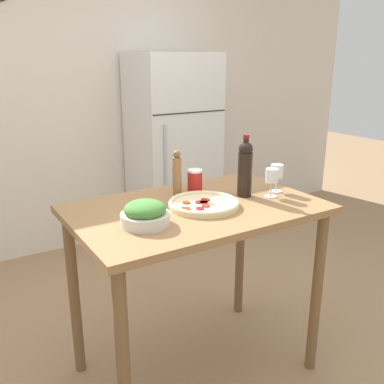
{
  "coord_description": "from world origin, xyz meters",
  "views": [
    {
      "loc": [
        -1.06,
        -1.68,
        1.65
      ],
      "look_at": [
        0.0,
        0.04,
        1.02
      ],
      "focal_mm": 40.0,
      "sensor_mm": 36.0,
      "label": 1
    }
  ],
  "objects": [
    {
      "name": "salt_canister",
      "position": [
        0.11,
        0.19,
        1.02
      ],
      "size": [
        0.08,
        0.08,
        0.13
      ],
      "color": "#B2231E",
      "rests_on": "prep_counter"
    },
    {
      "name": "homemade_pizza",
      "position": [
        0.02,
        -0.03,
        0.97
      ],
      "size": [
        0.35,
        0.35,
        0.03
      ],
      "color": "beige",
      "rests_on": "prep_counter"
    },
    {
      "name": "salad_bowl",
      "position": [
        -0.32,
        -0.1,
        1.01
      ],
      "size": [
        0.22,
        0.22,
        0.11
      ],
      "color": "silver",
      "rests_on": "prep_counter"
    },
    {
      "name": "ground_plane",
      "position": [
        0.0,
        0.0,
        0.0
      ],
      "size": [
        14.0,
        14.0,
        0.0
      ],
      "primitive_type": "plane",
      "color": "#9E7A56"
    },
    {
      "name": "refrigerator",
      "position": [
        0.79,
        1.66,
        0.85
      ],
      "size": [
        0.71,
        0.63,
        1.7
      ],
      "color": "silver",
      "rests_on": "ground_plane"
    },
    {
      "name": "wine_glass_far",
      "position": [
        0.49,
        -0.03,
        1.06
      ],
      "size": [
        0.07,
        0.07,
        0.15
      ],
      "color": "silver",
      "rests_on": "prep_counter"
    },
    {
      "name": "wall_back",
      "position": [
        -0.0,
        2.01,
        1.3
      ],
      "size": [
        6.4,
        0.08,
        2.6
      ],
      "color": "silver",
      "rests_on": "ground_plane"
    },
    {
      "name": "pepper_mill",
      "position": [
        0.0,
        0.19,
        1.08
      ],
      "size": [
        0.05,
        0.05,
        0.24
      ],
      "color": "olive",
      "rests_on": "prep_counter"
    },
    {
      "name": "wine_bottle",
      "position": [
        0.3,
        -0.0,
        1.11
      ],
      "size": [
        0.08,
        0.08,
        0.32
      ],
      "color": "black",
      "rests_on": "prep_counter"
    },
    {
      "name": "prep_counter",
      "position": [
        0.0,
        0.0,
        0.82
      ],
      "size": [
        1.22,
        0.78,
        0.96
      ],
      "color": "olive",
      "rests_on": "ground_plane"
    },
    {
      "name": "wine_glass_near",
      "position": [
        0.41,
        -0.08,
        1.06
      ],
      "size": [
        0.07,
        0.07,
        0.15
      ],
      "color": "silver",
      "rests_on": "prep_counter"
    }
  ]
}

